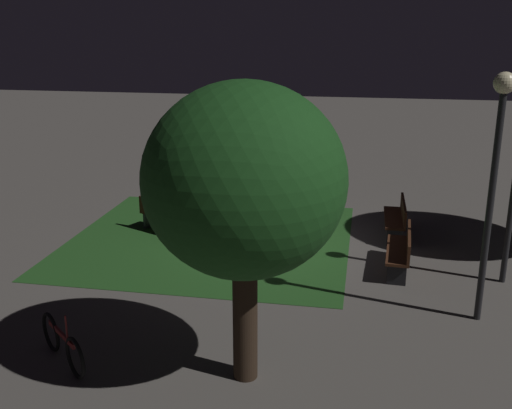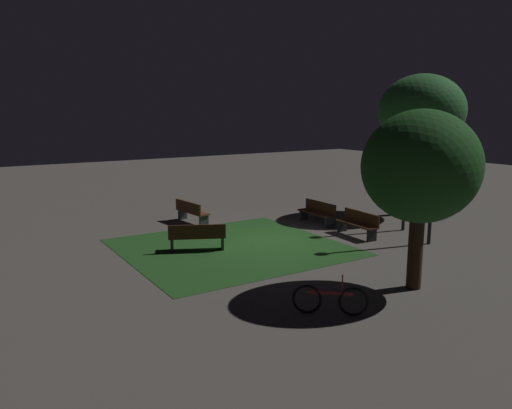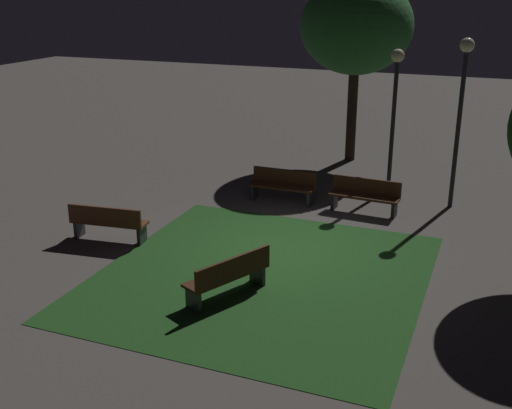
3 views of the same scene
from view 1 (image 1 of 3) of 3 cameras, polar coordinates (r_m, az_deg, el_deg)
The scene contains 9 objects.
ground_plane at distance 14.71m, azimuth 1.06°, elevation -3.63°, with size 60.00×60.00×0.00m, color #56514C.
grass_lawn at distance 14.96m, azimuth -4.34°, elevation -3.30°, with size 6.46×6.80×0.01m, color #23511E.
bench_back_row at distance 13.34m, azimuth 13.62°, elevation -4.14°, with size 1.82×0.58×0.88m.
bench_path_side at distance 15.48m, azimuth 13.24°, elevation -1.16°, with size 1.80×0.49×0.88m.
bench_lawn_edge at distance 18.44m, azimuth -0.04°, elevation 2.21°, with size 1.84×0.69×0.88m.
bench_near_trees at distance 15.33m, azimuth -8.20°, elevation -1.05°, with size 1.20×1.83×0.88m.
tree_lawn_side at distance 8.28m, azimuth -1.11°, elevation 2.13°, with size 2.85×2.85×4.45m.
lamp_post_plaza_east at distance 10.86m, azimuth 21.77°, elevation 4.22°, with size 0.36×0.36×4.40m.
bicycle at distance 10.12m, azimuth -17.85°, elevation -12.44°, with size 1.14×1.29×0.93m.
Camera 1 is at (-13.59, -2.22, 5.17)m, focal length 42.25 mm.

